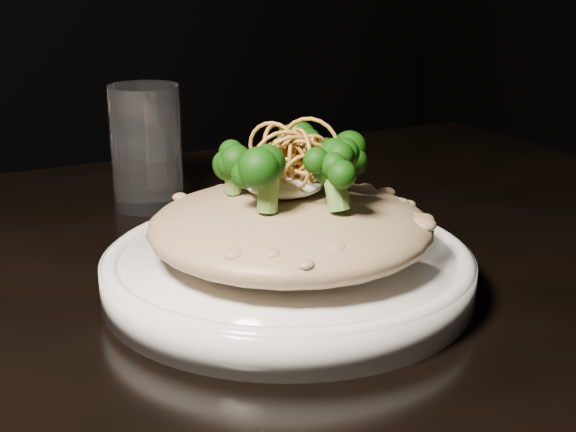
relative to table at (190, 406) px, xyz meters
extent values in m
cube|color=black|center=(0.00, 0.00, 0.06)|extent=(1.10, 0.80, 0.04)
cylinder|color=black|center=(0.48, 0.33, -0.31)|extent=(0.05, 0.05, 0.71)
cylinder|color=white|center=(0.07, -0.02, 0.10)|extent=(0.26, 0.26, 0.03)
ellipsoid|color=brown|center=(0.07, -0.02, 0.13)|extent=(0.20, 0.20, 0.04)
ellipsoid|color=white|center=(0.07, -0.01, 0.16)|extent=(0.05, 0.05, 0.02)
cylinder|color=white|center=(0.04, 0.22, 0.14)|extent=(0.07, 0.07, 0.11)
camera|label=1|loc=(-0.17, -0.48, 0.31)|focal=50.00mm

